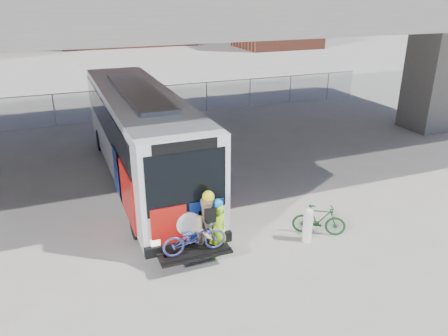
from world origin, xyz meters
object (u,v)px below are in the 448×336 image
bollard (308,224)px  cyclist_hivis (218,229)px  bus (141,129)px  cyclist_tan (209,228)px  bike_parked (319,220)px

bollard → cyclist_hivis: bearing=175.5°
bollard → cyclist_hivis: 2.85m
bus → bollard: bearing=-61.2°
bollard → cyclist_hivis: cyclist_hivis is taller
bollard → cyclist_tan: size_ratio=0.52×
cyclist_tan → cyclist_hivis: bearing=-7.0°
bus → bike_parked: bus is taller
cyclist_hivis → cyclist_tan: cyclist_tan is taller
cyclist_hivis → bike_parked: (3.37, -0.00, -0.39)m
bollard → bike_parked: bollard is taller
bus → bollard: (3.60, -6.54, -1.51)m
cyclist_tan → bike_parked: cyclist_tan is taller
bike_parked → cyclist_tan: bearing=122.1°
cyclist_hivis → bike_parked: size_ratio=1.12×
bollard → bike_parked: size_ratio=0.68×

